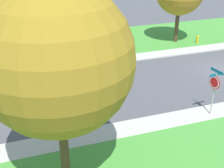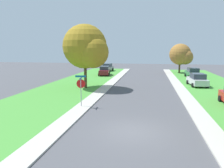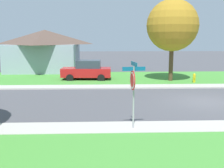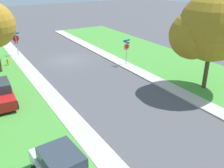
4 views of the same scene
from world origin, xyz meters
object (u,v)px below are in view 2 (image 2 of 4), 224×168
car_maroon_behind_trees (104,71)px  car_silver_near_corner (197,80)px  tree_across_right (87,48)px  stop_sign_far_corner (81,86)px  car_grey_far_down_street (107,67)px  car_green_kerbside_mid (193,73)px  tree_across_left (181,55)px

car_maroon_behind_trees → car_silver_near_corner: same height
car_silver_near_corner → tree_across_right: tree_across_right is taller
stop_sign_far_corner → tree_across_right: 9.17m
stop_sign_far_corner → car_silver_near_corner: 17.48m
car_grey_far_down_street → car_green_kerbside_mid: bearing=-25.0°
stop_sign_far_corner → car_grey_far_down_street: stop_sign_far_corner is taller
stop_sign_far_corner → car_silver_near_corner: stop_sign_far_corner is taller
car_green_kerbside_mid → tree_across_left: tree_across_left is taller
car_maroon_behind_trees → car_green_kerbside_mid: 15.78m
car_maroon_behind_trees → tree_across_right: size_ratio=0.56×
car_grey_far_down_street → tree_across_right: (1.73, -20.78, 4.22)m
car_grey_far_down_street → tree_across_right: size_ratio=0.56×
tree_across_left → tree_across_right: bearing=-125.1°
car_silver_near_corner → tree_across_left: (-0.13, 15.47, 2.87)m
car_silver_near_corner → tree_across_left: 15.74m
car_maroon_behind_trees → tree_across_right: tree_across_right is taller
car_grey_far_down_street → tree_across_left: tree_across_left is taller
car_green_kerbside_mid → tree_across_left: 7.43m
stop_sign_far_corner → car_silver_near_corner: size_ratio=0.63×
stop_sign_far_corner → car_green_kerbside_mid: 25.02m
car_grey_far_down_street → car_green_kerbside_mid: size_ratio=1.02×
stop_sign_far_corner → car_grey_far_down_street: bearing=97.2°
car_grey_far_down_street → car_green_kerbside_mid: same height
tree_across_left → car_silver_near_corner: bearing=-89.5°
car_maroon_behind_trees → car_grey_far_down_street: bearing=97.4°
stop_sign_far_corner → car_green_kerbside_mid: bearing=58.6°
car_maroon_behind_trees → car_green_kerbside_mid: (15.77, -0.46, 0.00)m
stop_sign_far_corner → tree_across_left: size_ratio=0.46×
stop_sign_far_corner → car_silver_near_corner: (12.05, 12.62, -1.01)m
car_grey_far_down_street → tree_across_right: tree_across_right is taller
car_green_kerbside_mid → tree_across_right: tree_across_right is taller
stop_sign_far_corner → tree_across_right: tree_across_right is taller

